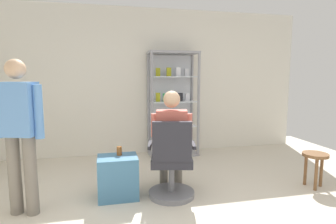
# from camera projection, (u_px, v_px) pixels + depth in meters

# --- Properties ---
(back_wall) EXTENTS (6.00, 0.10, 2.70)m
(back_wall) POSITION_uv_depth(u_px,v_px,m) (149.00, 82.00, 5.16)
(back_wall) COLOR silver
(back_wall) RESTS_ON ground
(display_cabinet_main) EXTENTS (0.90, 0.45, 1.90)m
(display_cabinet_main) POSITION_uv_depth(u_px,v_px,m) (172.00, 103.00, 5.06)
(display_cabinet_main) COLOR gray
(display_cabinet_main) RESTS_ON ground
(office_chair) EXTENTS (0.61, 0.58, 0.96)m
(office_chair) POSITION_uv_depth(u_px,v_px,m) (172.00, 166.00, 3.24)
(office_chair) COLOR slate
(office_chair) RESTS_ON ground
(seated_shopkeeper) EXTENTS (0.55, 0.61, 1.29)m
(seated_shopkeeper) POSITION_uv_depth(u_px,v_px,m) (171.00, 137.00, 3.36)
(seated_shopkeeper) COLOR slate
(seated_shopkeeper) RESTS_ON ground
(storage_crate) EXTENTS (0.47, 0.37, 0.51)m
(storage_crate) POSITION_uv_depth(u_px,v_px,m) (118.00, 177.00, 3.28)
(storage_crate) COLOR teal
(storage_crate) RESTS_ON ground
(tea_glass) EXTENTS (0.06, 0.06, 0.11)m
(tea_glass) POSITION_uv_depth(u_px,v_px,m) (119.00, 151.00, 3.30)
(tea_glass) COLOR brown
(tea_glass) RESTS_ON storage_crate
(standing_customer) EXTENTS (0.50, 0.32, 1.63)m
(standing_customer) POSITION_uv_depth(u_px,v_px,m) (19.00, 128.00, 2.80)
(standing_customer) COLOR slate
(standing_customer) RESTS_ON ground
(wooden_stool) EXTENTS (0.32, 0.32, 0.46)m
(wooden_stool) POSITION_uv_depth(u_px,v_px,m) (315.00, 160.00, 3.56)
(wooden_stool) COLOR brown
(wooden_stool) RESTS_ON ground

